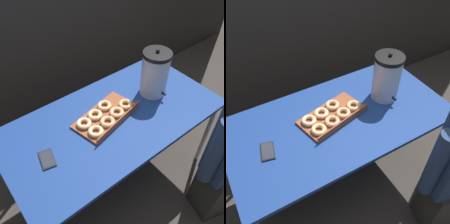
{
  "view_description": "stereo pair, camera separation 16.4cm",
  "coord_description": "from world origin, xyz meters",
  "views": [
    {
      "loc": [
        -0.73,
        -0.91,
        1.94
      ],
      "look_at": [
        -0.01,
        0.0,
        0.78
      ],
      "focal_mm": 40.0,
      "sensor_mm": 36.0,
      "label": 1
    },
    {
      "loc": [
        -0.6,
        -1.01,
        1.94
      ],
      "look_at": [
        -0.01,
        0.0,
        0.78
      ],
      "focal_mm": 40.0,
      "sensor_mm": 36.0,
      "label": 2
    }
  ],
  "objects": [
    {
      "name": "ground_plane",
      "position": [
        0.0,
        0.0,
        0.0
      ],
      "size": [
        12.0,
        12.0,
        0.0
      ],
      "primitive_type": "plane",
      "color": "#3D3833"
    },
    {
      "name": "folding_table",
      "position": [
        0.0,
        0.0,
        0.68
      ],
      "size": [
        1.52,
        0.78,
        0.72
      ],
      "color": "navy",
      "rests_on": "ground"
    },
    {
      "name": "cell_phone",
      "position": [
        -0.51,
        -0.03,
        0.73
      ],
      "size": [
        0.11,
        0.15,
        0.01
      ],
      "rotation": [
        0.0,
        0.0,
        -0.23
      ],
      "color": "black",
      "rests_on": "folding_table"
    },
    {
      "name": "coffee_urn",
      "position": [
        0.4,
        0.03,
        0.89
      ],
      "size": [
        0.2,
        0.22,
        0.36
      ],
      "color": "silver",
      "rests_on": "folding_table"
    },
    {
      "name": "donut_box",
      "position": [
        -0.04,
        0.03,
        0.74
      ],
      "size": [
        0.49,
        0.33,
        0.05
      ],
      "rotation": [
        0.0,
        0.0,
        0.23
      ],
      "color": "brown",
      "rests_on": "folding_table"
    }
  ]
}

